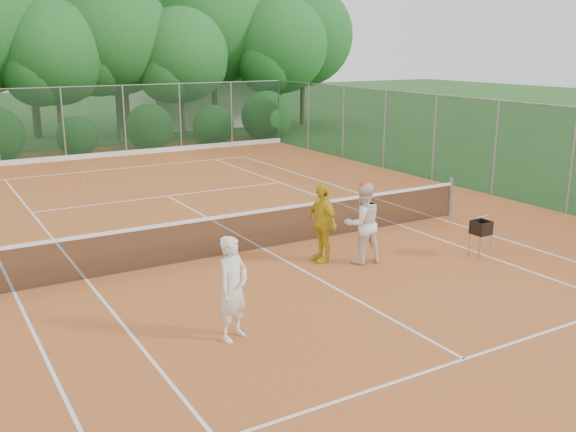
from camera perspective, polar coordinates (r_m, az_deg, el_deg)
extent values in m
plane|color=#214B1A|center=(15.12, -2.18, -3.01)|extent=(120.00, 120.00, 0.00)
cube|color=#B35E29|center=(15.12, -2.18, -2.97)|extent=(18.00, 36.00, 0.02)
cube|color=beige|center=(40.06, -7.37, 10.24)|extent=(8.00, 5.00, 3.00)
cylinder|color=gray|center=(18.44, 14.24, 1.65)|extent=(0.10, 0.10, 1.10)
cube|color=black|center=(14.98, -2.20, -1.26)|extent=(11.87, 0.03, 0.86)
cube|color=white|center=(14.86, -2.22, 0.46)|extent=(11.87, 0.04, 0.07)
imported|color=white|center=(10.36, -4.90, -6.42)|extent=(0.75, 0.65, 1.73)
imported|color=white|center=(14.01, 6.63, -0.65)|extent=(0.95, 0.79, 1.79)
ellipsoid|color=red|center=(13.81, 6.74, 2.76)|extent=(0.22, 0.22, 0.14)
imported|color=gold|center=(14.06, 3.04, -0.58)|extent=(0.45, 1.04, 1.76)
cylinder|color=gray|center=(14.90, 16.70, -2.77)|extent=(0.02, 0.02, 0.53)
cylinder|color=gray|center=(15.34, 16.65, -2.26)|extent=(0.02, 0.02, 0.53)
cube|color=black|center=(15.01, 16.79, -0.99)|extent=(0.36, 0.36, 0.31)
sphere|color=#CBEB36|center=(23.89, -17.67, 3.09)|extent=(0.07, 0.07, 0.07)
sphere|color=#B5D531|center=(27.46, -10.89, 4.98)|extent=(0.07, 0.07, 0.07)
sphere|color=#C5D631|center=(25.13, -7.84, 4.21)|extent=(0.07, 0.07, 0.07)
cube|color=white|center=(25.90, -14.87, 4.09)|extent=(11.03, 0.06, 0.01)
cube|color=white|center=(13.55, -23.15, -6.30)|extent=(0.06, 23.77, 0.01)
cube|color=white|center=(18.26, 13.12, -0.17)|extent=(0.06, 23.77, 0.01)
cube|color=white|center=(13.75, -17.48, -5.45)|extent=(0.06, 23.77, 0.01)
cube|color=white|center=(17.36, 9.82, -0.77)|extent=(0.06, 23.77, 0.01)
cube|color=white|center=(20.77, -10.64, 1.76)|extent=(8.23, 0.06, 0.01)
cube|color=white|center=(10.35, 15.39, -12.16)|extent=(8.23, 0.06, 0.01)
cube|color=white|center=(15.11, -2.18, -2.92)|extent=(0.06, 12.80, 0.01)
cube|color=#19381E|center=(28.67, -16.82, 7.98)|extent=(18.00, 0.02, 3.00)
cylinder|color=gray|center=(32.03, -0.85, 9.26)|extent=(0.07, 0.07, 3.00)
cube|color=#19381E|center=(19.62, 23.93, 4.44)|extent=(0.02, 33.00, 3.00)
cylinder|color=gray|center=(32.03, -0.85, 9.26)|extent=(0.07, 0.07, 3.00)
cylinder|color=brown|center=(32.91, -19.66, 8.97)|extent=(0.24, 0.24, 3.50)
sphere|color=#1D571F|center=(32.79, -20.06, 13.47)|extent=(4.90, 4.90, 4.90)
cylinder|color=brown|center=(34.07, -14.87, 10.01)|extent=(0.28, 0.28, 4.10)
sphere|color=#1D571F|center=(33.98, -15.22, 15.11)|extent=(5.74, 5.74, 5.74)
cylinder|color=brown|center=(33.92, -9.32, 9.69)|extent=(0.23, 0.23, 3.40)
sphere|color=#1D571F|center=(33.80, -9.51, 13.94)|extent=(4.76, 4.76, 4.76)
cylinder|color=brown|center=(37.52, -6.57, 11.22)|extent=(0.32, 0.32, 4.65)
sphere|color=#1D571F|center=(37.47, -6.73, 16.48)|extent=(6.51, 6.51, 6.51)
cylinder|color=brown|center=(36.87, -0.73, 10.59)|extent=(0.26, 0.26, 3.80)
sphere|color=#1D571F|center=(36.76, -0.74, 14.97)|extent=(5.32, 5.32, 5.32)
cylinder|color=brown|center=(39.50, 1.30, 11.20)|extent=(0.29, 0.29, 4.25)
sphere|color=#1D571F|center=(39.43, 1.33, 15.77)|extent=(5.95, 5.95, 5.95)
cone|color=brown|center=(34.60, -14.62, 14.99)|extent=(0.44, 0.44, 10.00)
cone|color=brown|center=(37.81, -9.56, 16.72)|extent=(0.44, 0.44, 12.00)
cone|color=brown|center=(40.39, -4.60, 18.16)|extent=(0.44, 0.44, 14.00)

